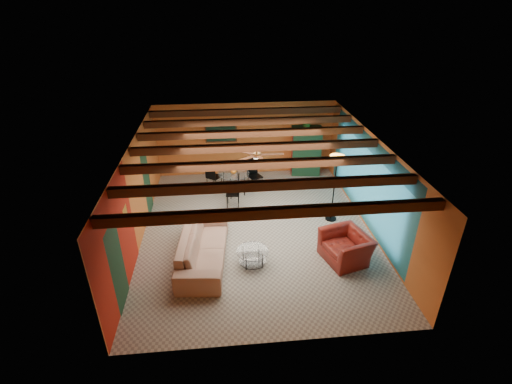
{
  "coord_description": "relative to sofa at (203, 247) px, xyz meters",
  "views": [
    {
      "loc": [
        -0.93,
        -9.1,
        6.13
      ],
      "look_at": [
        0.0,
        0.2,
        1.15
      ],
      "focal_mm": 26.32,
      "sensor_mm": 36.0,
      "label": 1
    }
  ],
  "objects": [
    {
      "name": "armoire",
      "position": [
        3.69,
        4.93,
        0.48
      ],
      "size": [
        1.07,
        0.63,
        1.78
      ],
      "primitive_type": "cube",
      "rotation": [
        0.0,
        0.0,
        -0.14
      ],
      "color": "maroon",
      "rests_on": "ground"
    },
    {
      "name": "sofa",
      "position": [
        0.0,
        0.0,
        0.0
      ],
      "size": [
        1.34,
        2.88,
        0.81
      ],
      "primitive_type": "imported",
      "rotation": [
        0.0,
        0.0,
        1.48
      ],
      "color": "#A37C69",
      "rests_on": "ground"
    },
    {
      "name": "dining_table",
      "position": [
        0.95,
        3.5,
        0.14
      ],
      "size": [
        2.79,
        2.79,
        1.09
      ],
      "primitive_type": null,
      "rotation": [
        0.0,
        0.0,
        0.43
      ],
      "color": "white",
      "rests_on": "ground"
    },
    {
      "name": "floor_lamp",
      "position": [
        3.81,
        1.6,
        0.64
      ],
      "size": [
        0.51,
        0.51,
        2.1
      ],
      "primitive_type": null,
      "rotation": [
        0.0,
        0.0,
        -0.23
      ],
      "color": "black",
      "rests_on": "ground"
    },
    {
      "name": "coffee_table",
      "position": [
        1.23,
        -0.3,
        -0.2
      ],
      "size": [
        0.9,
        0.9,
        0.42
      ],
      "primitive_type": null,
      "rotation": [
        0.0,
        0.0,
        0.11
      ],
      "color": "silver",
      "rests_on": "ground"
    },
    {
      "name": "ceiling_fan",
      "position": [
        1.49,
        1.23,
        1.95
      ],
      "size": [
        1.5,
        1.5,
        0.44
      ],
      "primitive_type": null,
      "color": "#472614",
      "rests_on": "ceiling"
    },
    {
      "name": "room",
      "position": [
        1.49,
        1.34,
        1.95
      ],
      "size": [
        6.52,
        8.01,
        2.71
      ],
      "color": "#9B968A",
      "rests_on": "ground"
    },
    {
      "name": "armchair",
      "position": [
        3.62,
        -0.34,
        -0.03
      ],
      "size": [
        1.32,
        1.42,
        0.76
      ],
      "primitive_type": "imported",
      "rotation": [
        0.0,
        0.0,
        -1.28
      ],
      "color": "maroon",
      "rests_on": "ground"
    },
    {
      "name": "potted_plant",
      "position": [
        3.69,
        4.93,
        1.62
      ],
      "size": [
        0.53,
        0.49,
        0.51
      ],
      "primitive_type": "imported",
      "rotation": [
        0.0,
        0.0,
        -0.22
      ],
      "color": "#26661E",
      "rests_on": "armoire"
    },
    {
      "name": "painting",
      "position": [
        0.59,
        5.19,
        1.24
      ],
      "size": [
        1.05,
        0.03,
        0.65
      ],
      "primitive_type": "cube",
      "color": "black",
      "rests_on": "wall_back"
    },
    {
      "name": "vase",
      "position": [
        0.95,
        3.5,
        0.79
      ],
      "size": [
        0.24,
        0.24,
        0.2
      ],
      "primitive_type": "imported",
      "rotation": [
        0.0,
        0.0,
        0.24
      ],
      "color": "orange",
      "rests_on": "dining_table"
    }
  ]
}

